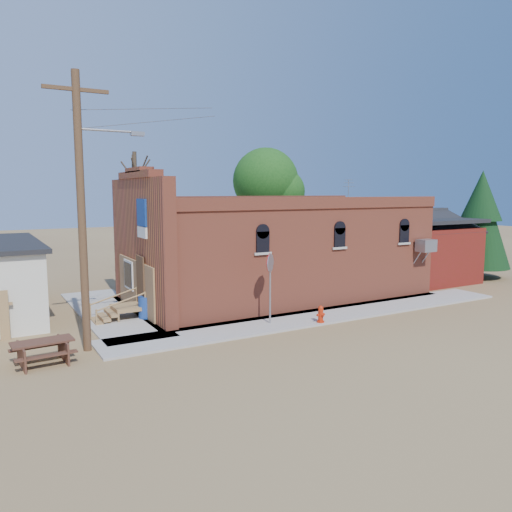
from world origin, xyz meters
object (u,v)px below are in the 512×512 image
stop_sign (270,270)px  picnic_table (43,349)px  trash_barrel (146,307)px  brick_bar (273,250)px  fire_hydrant (321,314)px  utility_pole (83,206)px

stop_sign → picnic_table: size_ratio=1.50×
stop_sign → trash_barrel: bearing=123.0°
trash_barrel → picnic_table: size_ratio=0.48×
brick_bar → fire_hydrant: (-1.12, -5.50, -1.93)m
fire_hydrant → trash_barrel: 7.15m
utility_pole → trash_barrel: size_ratio=10.14×
fire_hydrant → trash_barrel: (-5.82, 4.15, 0.11)m
utility_pole → fire_hydrant: (8.67, -1.20, -4.36)m
picnic_table → utility_pole: bearing=21.0°
trash_barrel → picnic_table: trash_barrel is taller
fire_hydrant → utility_pole: bearing=155.6°
brick_bar → utility_pole: bearing=-156.3°
fire_hydrant → stop_sign: size_ratio=0.24×
utility_pole → trash_barrel: bearing=46.0°
utility_pole → stop_sign: (6.87, -0.29, -2.55)m
brick_bar → fire_hydrant: size_ratio=24.26×
fire_hydrant → picnic_table: fire_hydrant is taller
utility_pole → fire_hydrant: utility_pole is taller
trash_barrel → picnic_table: bearing=-140.0°
utility_pole → stop_sign: utility_pole is taller
brick_bar → picnic_table: bearing=-156.1°
fire_hydrant → picnic_table: bearing=160.6°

